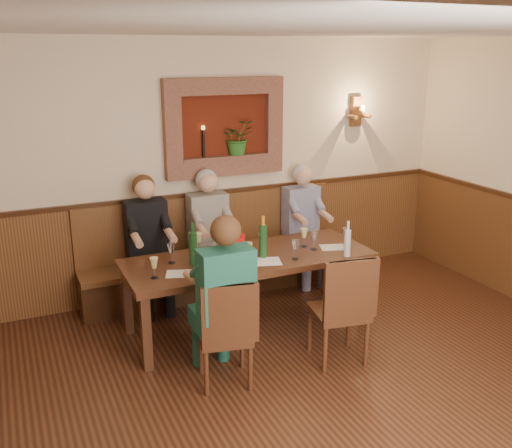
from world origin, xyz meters
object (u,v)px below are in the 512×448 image
at_px(person_bench_mid, 211,247).
at_px(spittoon_bucket, 233,248).
at_px(bench, 215,265).
at_px(person_chair_front, 222,313).
at_px(person_bench_right, 304,235).
at_px(wine_bottle_green_b, 193,248).
at_px(chair_near_left, 225,353).
at_px(water_bottle, 347,242).
at_px(person_bench_left, 150,255).
at_px(chair_near_right, 339,330).
at_px(wine_bottle_green_a, 263,240).
at_px(dining_table, 249,264).

xyz_separation_m(person_bench_mid, spittoon_bucket, (-0.11, -0.91, 0.29)).
relative_size(bench, person_chair_front, 2.05).
relative_size(person_bench_right, wine_bottle_green_b, 3.43).
bearing_deg(chair_near_left, person_chair_front, 98.23).
height_order(bench, chair_near_left, bench).
distance_m(person_bench_right, person_chair_front, 2.31).
distance_m(bench, person_bench_mid, 0.30).
height_order(person_chair_front, water_bottle, person_chair_front).
relative_size(person_bench_mid, person_chair_front, 0.99).
bearing_deg(person_chair_front, person_bench_right, 44.28).
xyz_separation_m(bench, spittoon_bucket, (-0.20, -1.02, 0.56)).
bearing_deg(spittoon_bucket, person_bench_right, 35.58).
height_order(bench, person_bench_left, person_bench_left).
xyz_separation_m(wine_bottle_green_b, water_bottle, (1.42, -0.38, -0.03)).
xyz_separation_m(chair_near_right, wine_bottle_green_a, (-0.35, 0.83, 0.63)).
bearing_deg(person_bench_right, person_chair_front, -135.72).
height_order(person_bench_right, person_chair_front, person_chair_front).
bearing_deg(wine_bottle_green_a, person_bench_right, 43.48).
height_order(dining_table, person_bench_mid, person_bench_mid).
distance_m(chair_near_left, person_bench_right, 2.38).
bearing_deg(spittoon_bucket, wine_bottle_green_b, 168.32).
relative_size(dining_table, person_bench_left, 1.67).
relative_size(wine_bottle_green_b, water_bottle, 1.16).
height_order(person_bench_right, spittoon_bucket, person_bench_right).
height_order(bench, person_bench_mid, person_bench_mid).
xyz_separation_m(person_bench_left, spittoon_bucket, (0.57, -0.91, 0.29)).
relative_size(person_bench_mid, wine_bottle_green_a, 3.50).
distance_m(dining_table, person_bench_mid, 0.84).
relative_size(person_chair_front, water_bottle, 4.16).
height_order(dining_table, chair_near_left, chair_near_left).
height_order(spittoon_bucket, wine_bottle_green_b, wine_bottle_green_b).
distance_m(person_bench_left, person_chair_front, 1.62).
height_order(chair_near_left, chair_near_right, chair_near_right).
height_order(dining_table, spittoon_bucket, spittoon_bucket).
bearing_deg(wine_bottle_green_b, wine_bottle_green_a, -6.38).
xyz_separation_m(spittoon_bucket, water_bottle, (1.06, -0.31, 0.01)).
bearing_deg(chair_near_left, bench, 84.25).
distance_m(person_bench_left, wine_bottle_green_a, 1.31).
height_order(chair_near_left, wine_bottle_green_b, wine_bottle_green_b).
bearing_deg(chair_near_left, water_bottle, 29.64).
bearing_deg(person_bench_right, person_bench_left, -179.96).
xyz_separation_m(chair_near_right, spittoon_bucket, (-0.66, 0.83, 0.59)).
bearing_deg(wine_bottle_green_b, dining_table, -0.15).
height_order(bench, spittoon_bucket, bench).
relative_size(bench, wine_bottle_green_b, 7.38).
xyz_separation_m(chair_near_left, person_bench_left, (-0.18, 1.67, 0.32)).
xyz_separation_m(spittoon_bucket, wine_bottle_green_a, (0.31, -0.00, 0.04)).
bearing_deg(water_bottle, chair_near_right, -127.48).
relative_size(person_bench_left, wine_bottle_green_a, 3.50).
distance_m(chair_near_left, wine_bottle_green_b, 1.06).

